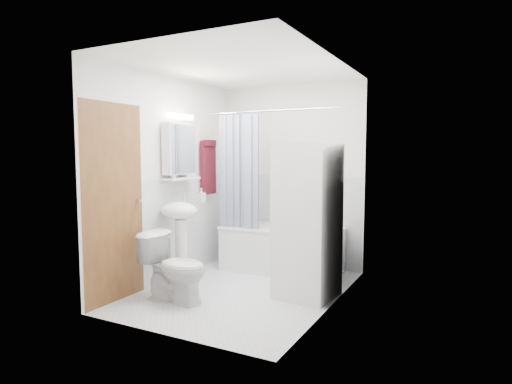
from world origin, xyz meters
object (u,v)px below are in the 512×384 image
at_px(sink, 180,224).
at_px(toilet, 175,268).
at_px(bathtub, 282,247).
at_px(washer_dryer, 307,220).

relative_size(sink, toilet, 1.49).
distance_m(bathtub, washer_dryer, 1.10).
bearing_deg(bathtub, toilet, -108.36).
bearing_deg(washer_dryer, toilet, -140.92).
bearing_deg(bathtub, sink, -127.92).
xyz_separation_m(sink, toilet, (0.30, -0.48, -0.36)).
distance_m(sink, washer_dryer, 1.46).
bearing_deg(sink, toilet, -57.77).
bearing_deg(bathtub, washer_dryer, -50.63).
xyz_separation_m(washer_dryer, toilet, (-1.13, -0.76, -0.46)).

